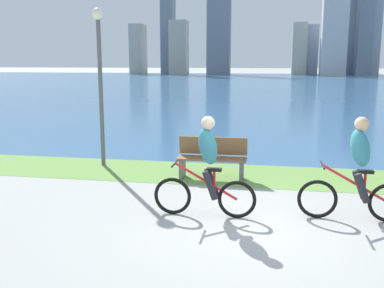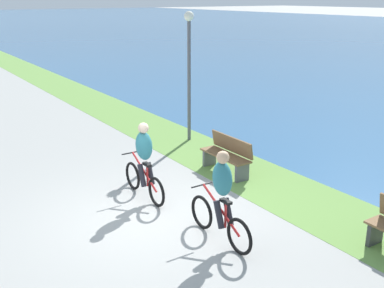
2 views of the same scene
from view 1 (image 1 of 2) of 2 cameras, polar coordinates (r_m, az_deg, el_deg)
ground_plane at (r=6.91m, az=8.42°, el=-10.78°), size 300.00×300.00×0.00m
grass_strip_bayside at (r=9.89m, az=9.01°, el=-4.11°), size 120.00×2.01×0.01m
bay_water_surface at (r=50.47m, az=10.06°, el=7.79°), size 300.00×79.69×0.00m
cyclist_lead at (r=7.08m, az=1.95°, el=-3.04°), size 1.70×0.52×1.67m
cyclist_trailing at (r=7.37m, az=20.80°, el=-3.18°), size 1.74×0.52×1.68m
bench_far_along_path at (r=9.49m, az=2.64°, el=-1.84°), size 1.50×0.47×0.90m
lamppost_tall at (r=10.69m, az=-11.96°, el=10.22°), size 0.28×0.28×3.73m
city_skyline_far_shore at (r=82.24m, az=11.29°, el=14.39°), size 45.12×9.59×21.56m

